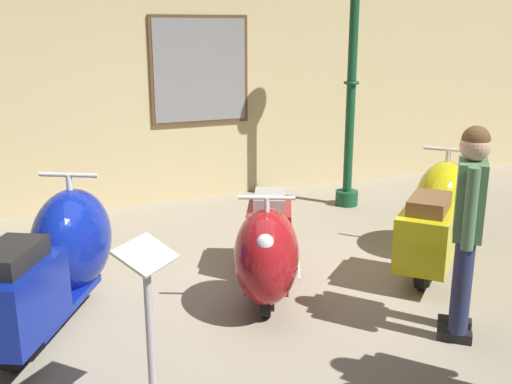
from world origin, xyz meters
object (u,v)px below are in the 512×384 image
Objects in this scene: lamppost at (352,61)px; scooter_2 at (439,213)px; scooter_1 at (267,248)px; visitor_1 at (468,219)px; scooter_0 at (57,258)px; info_stanchion at (151,348)px.

scooter_2 is at bearing -95.78° from lamppost.
visitor_1 is (1.02, -1.10, 0.45)m from scooter_1.
info_stanchion is at bearing -136.91° from scooter_0.
info_stanchion is at bearing -135.11° from lamppost.
visitor_1 is 2.30m from info_stanchion.
scooter_2 reaches higher than scooter_1.
lamppost is at bearing 44.89° from info_stanchion.
info_stanchion reaches higher than scooter_1.
lamppost is at bearing 161.45° from scooter_1.
scooter_1 is 1.00× the size of scooter_2.
visitor_1 is at bearing 68.73° from scooter_1.
lamppost is 1.91× the size of visitor_1.
info_stanchion is at bearing -20.67° from scooter_1.
scooter_0 is at bearing 103.85° from info_stanchion.
scooter_1 is 1.52× the size of info_stanchion.
visitor_1 is (-0.79, -1.21, 0.41)m from scooter_2.
visitor_1 is (2.62, -1.40, 0.40)m from scooter_0.
scooter_2 is 2.34m from lamppost.
lamppost is (3.60, 1.76, 1.28)m from scooter_0.
scooter_2 is 1.50m from visitor_1.
info_stanchion is (-2.25, -0.07, -0.45)m from visitor_1.
lamppost is (2.01, 2.06, 1.34)m from scooter_1.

